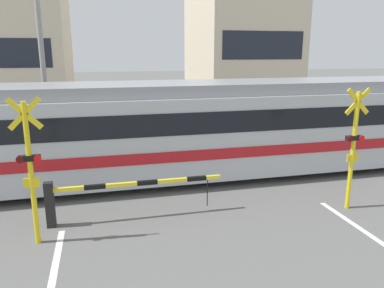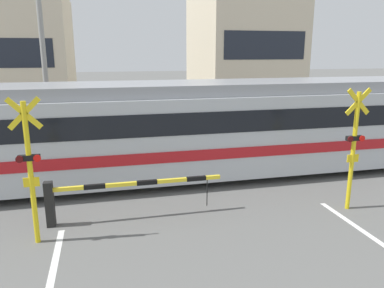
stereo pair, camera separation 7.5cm
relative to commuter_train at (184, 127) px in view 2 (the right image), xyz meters
name	(u,v)px [view 2 (the right image)]	position (x,y,z in m)	size (l,w,h in m)	color
rail_track_near	(183,183)	(-0.20, -0.72, -1.62)	(50.00, 0.10, 0.08)	#5B564C
rail_track_far	(174,169)	(-0.20, 0.72, -1.62)	(50.00, 0.10, 0.08)	#5B564C
commuter_train	(184,127)	(0.00, 0.00, 0.00)	(17.73, 2.90, 3.10)	#B7BCC1
crossing_barrier_near	(100,193)	(-2.70, -2.83, -0.93)	(4.28, 0.20, 1.11)	black
crossing_barrier_far	(222,133)	(2.29, 3.01, -0.93)	(4.28, 0.20, 1.11)	black
crossing_signal_left	(30,165)	(-4.06, -3.57, 0.09)	(0.68, 0.15, 3.18)	yellow
crossing_signal_right	(354,144)	(3.65, -3.57, 0.09)	(0.68, 0.15, 3.18)	yellow
building_left_of_street	(7,59)	(-7.81, 12.74, 1.94)	(7.22, 7.46, 7.22)	beige
building_right_of_street	(242,52)	(6.77, 12.74, 2.33)	(5.94, 7.46, 7.98)	beige
utility_pole_streetside	(42,41)	(-4.81, 5.51, 2.79)	(0.22, 0.22, 8.91)	gray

